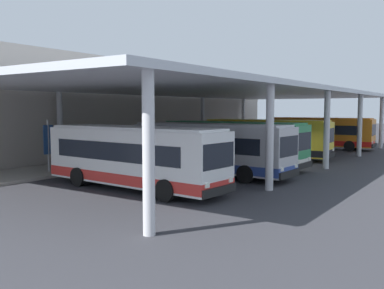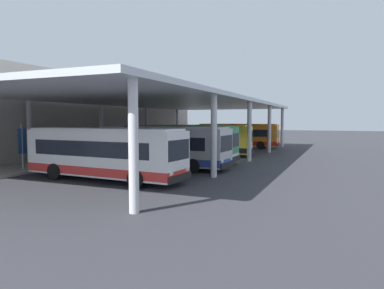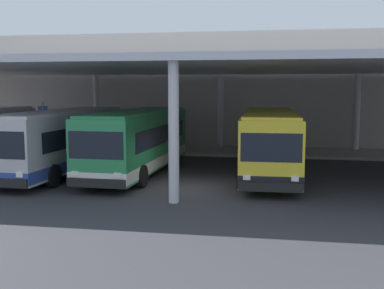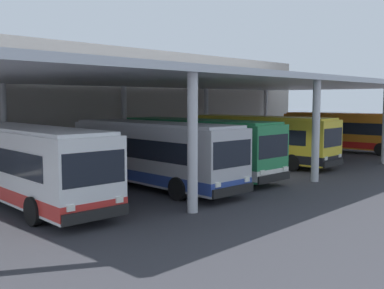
{
  "view_description": "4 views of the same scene",
  "coord_description": "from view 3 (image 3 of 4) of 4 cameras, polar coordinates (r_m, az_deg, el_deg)",
  "views": [
    {
      "loc": [
        -28.77,
        -11.21,
        4.04
      ],
      "look_at": [
        -4.48,
        5.44,
        1.59
      ],
      "focal_mm": 39.85,
      "sensor_mm": 36.0,
      "label": 1
    },
    {
      "loc": [
        -29.87,
        -9.89,
        3.65
      ],
      "look_at": [
        0.17,
        3.08,
        1.34
      ],
      "focal_mm": 32.29,
      "sensor_mm": 36.0,
      "label": 2
    },
    {
      "loc": [
        3.55,
        -19.21,
        4.25
      ],
      "look_at": [
        -0.45,
        4.13,
        1.41
      ],
      "focal_mm": 43.39,
      "sensor_mm": 36.0,
      "label": 3
    },
    {
      "loc": [
        -21.68,
        -14.39,
        4.25
      ],
      "look_at": [
        -2.02,
        4.46,
        1.62
      ],
      "focal_mm": 43.25,
      "sensor_mm": 36.0,
      "label": 4
    }
  ],
  "objects": [
    {
      "name": "ground_plane",
      "position": [
        19.99,
        -0.74,
        -5.42
      ],
      "size": [
        200.0,
        200.0,
        0.0
      ],
      "primitive_type": "plane",
      "color": "#333338"
    },
    {
      "name": "platform_kerb",
      "position": [
        31.44,
        3.15,
        -0.76
      ],
      "size": [
        42.0,
        4.5,
        0.18
      ],
      "primitive_type": "cube",
      "color": "#A39E93",
      "rests_on": "ground"
    },
    {
      "name": "station_building_facade",
      "position": [
        34.39,
        3.82,
        6.68
      ],
      "size": [
        48.0,
        1.6,
        8.31
      ],
      "primitive_type": "cube",
      "color": "#ADA399",
      "rests_on": "ground"
    },
    {
      "name": "canopy_shelter",
      "position": [
        24.98,
        1.56,
        9.24
      ],
      "size": [
        40.0,
        17.0,
        5.55
      ],
      "color": "silver",
      "rests_on": "ground"
    },
    {
      "name": "bus_second_bay",
      "position": [
        24.24,
        -15.64,
        0.45
      ],
      "size": [
        3.04,
        10.63,
        3.17
      ],
      "color": "#B7B7BC",
      "rests_on": "ground"
    },
    {
      "name": "bus_middle_bay",
      "position": [
        23.41,
        -6.63,
        0.44
      ],
      "size": [
        3.0,
        10.62,
        3.17
      ],
      "color": "#28844C",
      "rests_on": "ground"
    },
    {
      "name": "bus_far_bay",
      "position": [
        22.88,
        9.45,
        0.25
      ],
      "size": [
        2.87,
        10.58,
        3.17
      ],
      "color": "yellow",
      "rests_on": "ground"
    },
    {
      "name": "bench_waiting",
      "position": [
        33.5,
        -11.57,
        0.56
      ],
      "size": [
        1.8,
        0.45,
        0.92
      ],
      "color": "#383D47",
      "rests_on": "platform_kerb"
    },
    {
      "name": "trash_bin",
      "position": [
        32.51,
        -6.85,
        0.49
      ],
      "size": [
        0.52,
        0.52,
        0.98
      ],
      "color": "maroon",
      "rests_on": "platform_kerb"
    },
    {
      "name": "banner_sign",
      "position": [
        34.08,
        -17.82,
        2.7
      ],
      "size": [
        0.7,
        0.12,
        3.2
      ],
      "color": "#B2B2B7",
      "rests_on": "platform_kerb"
    }
  ]
}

